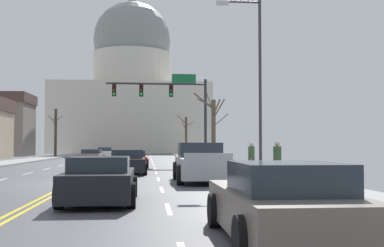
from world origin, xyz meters
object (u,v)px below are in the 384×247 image
(pedestrian_00, at_px, (277,158))
(bicycle_parked, at_px, (303,175))
(sedan_oncoming_01, at_px, (105,153))
(pedestrian_01, at_px, (251,155))
(sedan_near_04, at_px, (281,205))
(street_lamp_right, at_px, (255,72))
(sedan_oncoming_00, at_px, (91,156))
(pickup_truck_near_02, at_px, (201,164))
(sedan_near_01, at_px, (127,163))
(sedan_near_00, at_px, (133,160))
(signal_gantry, at_px, (170,99))
(sedan_near_03, at_px, (100,181))

(pedestrian_00, bearing_deg, bicycle_parked, -87.53)
(sedan_oncoming_01, xyz_separation_m, bicycle_parked, (10.43, -40.77, -0.11))
(sedan_oncoming_01, distance_m, pedestrian_01, 33.79)
(sedan_near_04, bearing_deg, bicycle_parked, 69.99)
(sedan_oncoming_01, distance_m, bicycle_parked, 42.08)
(street_lamp_right, height_order, sedan_oncoming_00, street_lamp_right)
(sedan_near_04, distance_m, pedestrian_01, 18.39)
(sedan_oncoming_01, relative_size, pedestrian_00, 2.89)
(pickup_truck_near_02, relative_size, bicycle_parked, 3.02)
(pickup_truck_near_02, bearing_deg, sedan_near_01, 118.73)
(sedan_oncoming_00, bearing_deg, sedan_near_00, -69.38)
(sedan_near_01, height_order, sedan_oncoming_01, sedan_near_01)
(sedan_near_00, bearing_deg, street_lamp_right, -62.77)
(sedan_oncoming_00, distance_m, pedestrian_00, 26.17)
(sedan_oncoming_00, distance_m, sedan_oncoming_01, 13.76)
(sedan_near_01, bearing_deg, pedestrian_01, -9.09)
(sedan_near_00, relative_size, pedestrian_01, 2.73)
(signal_gantry, height_order, sedan_near_01, signal_gantry)
(sedan_oncoming_00, bearing_deg, signal_gantry, -40.48)
(sedan_oncoming_01, relative_size, pedestrian_01, 2.92)
(pedestrian_00, bearing_deg, sedan_near_00, 115.25)
(sedan_near_01, relative_size, sedan_oncoming_00, 1.00)
(street_lamp_right, distance_m, sedan_oncoming_01, 37.31)
(sedan_near_01, height_order, pedestrian_01, pedestrian_01)
(pickup_truck_near_02, distance_m, sedan_near_04, 13.02)
(street_lamp_right, relative_size, sedan_near_00, 1.93)
(street_lamp_right, relative_size, pickup_truck_near_02, 1.54)
(street_lamp_right, height_order, sedan_near_01, street_lamp_right)
(pickup_truck_near_02, height_order, sedan_oncoming_00, pickup_truck_near_02)
(sedan_near_00, distance_m, sedan_near_01, 6.85)
(street_lamp_right, relative_size, pedestrian_01, 5.25)
(pedestrian_00, bearing_deg, signal_gantry, 101.17)
(pickup_truck_near_02, height_order, pedestrian_00, pedestrian_00)
(sedan_oncoming_00, bearing_deg, sedan_near_04, -79.08)
(street_lamp_right, relative_size, sedan_near_03, 1.93)
(street_lamp_right, relative_size, sedan_oncoming_01, 1.80)
(sedan_oncoming_00, relative_size, pedestrian_01, 2.99)
(signal_gantry, distance_m, sedan_near_01, 12.79)
(pedestrian_00, bearing_deg, sedan_near_01, 134.03)
(sedan_near_04, relative_size, sedan_oncoming_00, 0.98)
(signal_gantry, xyz_separation_m, sedan_near_04, (0.31, -30.70, -4.62))
(signal_gantry, distance_m, sedan_oncoming_01, 21.13)
(signal_gantry, relative_size, sedan_near_03, 1.86)
(sedan_near_00, xyz_separation_m, sedan_oncoming_01, (-3.90, 24.23, 0.05))
(street_lamp_right, distance_m, sedan_near_01, 8.76)
(sedan_near_01, distance_m, sedan_near_03, 13.37)
(sedan_near_01, bearing_deg, sedan_near_04, -80.54)
(bicycle_parked, bearing_deg, sedan_near_03, -151.73)
(pickup_truck_near_02, height_order, sedan_near_04, pickup_truck_near_02)
(sedan_near_04, bearing_deg, sedan_near_01, 99.46)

